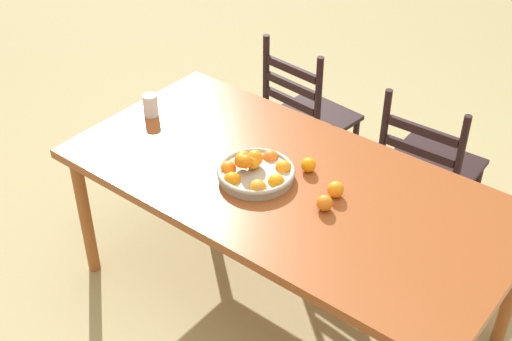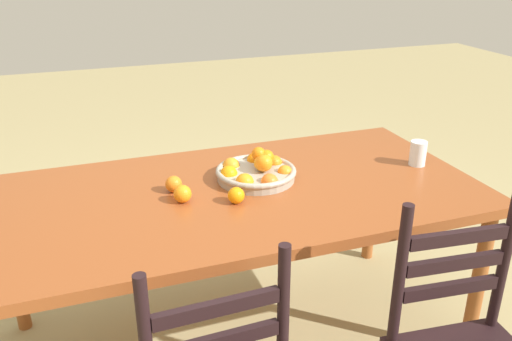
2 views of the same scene
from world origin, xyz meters
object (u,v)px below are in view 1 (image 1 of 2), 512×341
at_px(chair_near_window, 427,171).
at_px(orange_loose_0, 308,165).
at_px(orange_loose_2, 325,203).
at_px(chair_by_cabinet, 306,119).
at_px(orange_loose_1, 336,189).
at_px(fruit_bowl, 256,172).
at_px(drinking_glass, 150,105).
at_px(dining_table, 288,191).

height_order(chair_near_window, orange_loose_0, chair_near_window).
bearing_deg(orange_loose_0, orange_loose_2, -41.25).
bearing_deg(orange_loose_2, chair_by_cabinet, 128.04).
relative_size(orange_loose_1, orange_loose_2, 1.03).
xyz_separation_m(fruit_bowl, drinking_glass, (-0.73, 0.09, 0.02)).
xyz_separation_m(chair_near_window, orange_loose_2, (-0.04, -0.93, 0.35)).
xyz_separation_m(orange_loose_0, orange_loose_1, (0.19, -0.08, 0.00)).
xyz_separation_m(fruit_bowl, orange_loose_0, (0.14, 0.18, -0.00)).
distance_m(orange_loose_0, orange_loose_1, 0.20).
xyz_separation_m(dining_table, orange_loose_1, (0.22, 0.03, 0.10)).
height_order(fruit_bowl, orange_loose_0, fruit_bowl).
distance_m(fruit_bowl, drinking_glass, 0.73).
distance_m(chair_by_cabinet, drinking_glass, 0.97).
bearing_deg(drinking_glass, orange_loose_2, -4.53).
relative_size(chair_by_cabinet, orange_loose_1, 13.96).
distance_m(dining_table, drinking_glass, 0.85).
bearing_deg(orange_loose_1, orange_loose_0, 157.96).
relative_size(orange_loose_0, drinking_glass, 0.59).
xyz_separation_m(chair_by_cabinet, orange_loose_2, (0.72, -0.92, 0.32)).
xyz_separation_m(chair_by_cabinet, orange_loose_1, (0.70, -0.81, 0.32)).
bearing_deg(chair_near_window, orange_loose_2, 86.10).
distance_m(chair_near_window, orange_loose_2, 0.99).
height_order(orange_loose_0, drinking_glass, drinking_glass).
height_order(chair_near_window, orange_loose_2, chair_near_window).
relative_size(chair_by_cabinet, drinking_glass, 8.75).
xyz_separation_m(orange_loose_0, orange_loose_2, (0.20, -0.18, 0.00)).
bearing_deg(orange_loose_1, chair_near_window, 86.57).
bearing_deg(dining_table, fruit_bowl, -146.11).
distance_m(orange_loose_1, orange_loose_2, 0.10).
distance_m(orange_loose_2, drinking_glass, 1.08).
relative_size(chair_by_cabinet, orange_loose_0, 14.94).
bearing_deg(orange_loose_1, drinking_glass, -179.14).
relative_size(fruit_bowl, drinking_glass, 3.06).
height_order(chair_by_cabinet, orange_loose_0, chair_by_cabinet).
height_order(dining_table, orange_loose_0, orange_loose_0).
relative_size(orange_loose_2, drinking_glass, 0.61).
bearing_deg(drinking_glass, dining_table, -0.94).
xyz_separation_m(chair_near_window, fruit_bowl, (-0.38, -0.93, 0.35)).
distance_m(chair_near_window, drinking_glass, 1.44).
relative_size(fruit_bowl, orange_loose_2, 5.05).
bearing_deg(fruit_bowl, drinking_glass, 172.81).
xyz_separation_m(dining_table, drinking_glass, (-0.84, 0.01, 0.12)).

